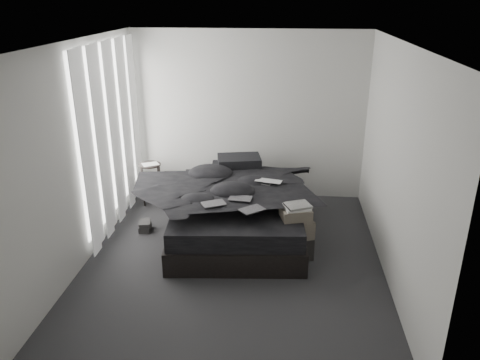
# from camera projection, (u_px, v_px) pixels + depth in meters

# --- Properties ---
(floor) EXTENTS (3.60, 4.20, 0.01)m
(floor) POSITION_uv_depth(u_px,v_px,m) (234.00, 260.00, 5.78)
(floor) COLOR #29292B
(floor) RESTS_ON ground
(ceiling) EXTENTS (3.60, 4.20, 0.01)m
(ceiling) POSITION_uv_depth(u_px,v_px,m) (232.00, 42.00, 4.82)
(ceiling) COLOR white
(ceiling) RESTS_ON ground
(wall_back) EXTENTS (3.60, 0.01, 2.60)m
(wall_back) POSITION_uv_depth(u_px,v_px,m) (248.00, 116.00, 7.24)
(wall_back) COLOR beige
(wall_back) RESTS_ON ground
(wall_front) EXTENTS (3.60, 0.01, 2.60)m
(wall_front) POSITION_uv_depth(u_px,v_px,m) (201.00, 258.00, 3.36)
(wall_front) COLOR beige
(wall_front) RESTS_ON ground
(wall_left) EXTENTS (0.01, 4.20, 2.60)m
(wall_left) POSITION_uv_depth(u_px,v_px,m) (80.00, 156.00, 5.46)
(wall_left) COLOR beige
(wall_left) RESTS_ON ground
(wall_right) EXTENTS (0.01, 4.20, 2.60)m
(wall_right) POSITION_uv_depth(u_px,v_px,m) (396.00, 166.00, 5.14)
(wall_right) COLOR beige
(wall_right) RESTS_ON ground
(window_left) EXTENTS (0.02, 2.00, 2.30)m
(window_left) POSITION_uv_depth(u_px,v_px,m) (109.00, 131.00, 6.28)
(window_left) COLOR white
(window_left) RESTS_ON wall_left
(curtain_left) EXTENTS (0.06, 2.12, 2.48)m
(curtain_left) POSITION_uv_depth(u_px,v_px,m) (113.00, 136.00, 6.30)
(curtain_left) COLOR white
(curtain_left) RESTS_ON wall_left
(bed) EXTENTS (1.86, 2.35, 0.30)m
(bed) POSITION_uv_depth(u_px,v_px,m) (237.00, 223.00, 6.38)
(bed) COLOR black
(bed) RESTS_ON floor
(mattress) EXTENTS (1.79, 2.28, 0.24)m
(mattress) POSITION_uv_depth(u_px,v_px,m) (237.00, 206.00, 6.28)
(mattress) COLOR black
(mattress) RESTS_ON bed
(duvet) EXTENTS (1.79, 2.02, 0.26)m
(duvet) POSITION_uv_depth(u_px,v_px,m) (237.00, 190.00, 6.14)
(duvet) COLOR black
(duvet) RESTS_ON mattress
(pillow_lower) EXTENTS (0.70, 0.51, 0.15)m
(pillow_lower) POSITION_uv_depth(u_px,v_px,m) (234.00, 170.00, 7.01)
(pillow_lower) COLOR black
(pillow_lower) RESTS_ON mattress
(pillow_upper) EXTENTS (0.69, 0.54, 0.14)m
(pillow_upper) POSITION_uv_depth(u_px,v_px,m) (239.00, 161.00, 6.93)
(pillow_upper) COLOR black
(pillow_upper) RESTS_ON pillow_lower
(laptop) EXTENTS (0.40, 0.30, 0.03)m
(laptop) POSITION_uv_depth(u_px,v_px,m) (268.00, 177.00, 6.18)
(laptop) COLOR silver
(laptop) RESTS_ON duvet
(comic_a) EXTENTS (0.33, 0.29, 0.01)m
(comic_a) POSITION_uv_depth(u_px,v_px,m) (213.00, 197.00, 5.59)
(comic_a) COLOR black
(comic_a) RESTS_ON duvet
(comic_b) EXTENTS (0.30, 0.22, 0.01)m
(comic_b) POSITION_uv_depth(u_px,v_px,m) (240.00, 192.00, 5.74)
(comic_b) COLOR black
(comic_b) RESTS_ON duvet
(comic_c) EXTENTS (0.33, 0.32, 0.01)m
(comic_c) POSITION_uv_depth(u_px,v_px,m) (252.00, 202.00, 5.43)
(comic_c) COLOR black
(comic_c) RESTS_ON duvet
(side_stand) EXTENTS (0.44, 0.44, 0.63)m
(side_stand) POSITION_uv_depth(u_px,v_px,m) (151.00, 183.00, 7.29)
(side_stand) COLOR black
(side_stand) RESTS_ON floor
(papers) EXTENTS (0.30, 0.28, 0.01)m
(papers) POSITION_uv_depth(u_px,v_px,m) (150.00, 164.00, 7.16)
(papers) COLOR white
(papers) RESTS_ON side_stand
(floor_books) EXTENTS (0.18, 0.23, 0.15)m
(floor_books) POSITION_uv_depth(u_px,v_px,m) (145.00, 226.00, 6.48)
(floor_books) COLOR black
(floor_books) RESTS_ON floor
(box_lower) EXTENTS (0.47, 0.41, 0.29)m
(box_lower) POSITION_uv_depth(u_px,v_px,m) (295.00, 246.00, 5.81)
(box_lower) COLOR black
(box_lower) RESTS_ON floor
(box_mid) EXTENTS (0.45, 0.41, 0.22)m
(box_mid) POSITION_uv_depth(u_px,v_px,m) (297.00, 228.00, 5.71)
(box_mid) COLOR #5C5449
(box_mid) RESTS_ON box_lower
(box_upper) EXTENTS (0.41, 0.36, 0.15)m
(box_upper) POSITION_uv_depth(u_px,v_px,m) (296.00, 214.00, 5.64)
(box_upper) COLOR #5C5449
(box_upper) RESTS_ON box_mid
(art_book_white) EXTENTS (0.36, 0.32, 0.03)m
(art_book_white) POSITION_uv_depth(u_px,v_px,m) (297.00, 207.00, 5.61)
(art_book_white) COLOR silver
(art_book_white) RESTS_ON box_upper
(art_book_snake) EXTENTS (0.36, 0.33, 0.03)m
(art_book_snake) POSITION_uv_depth(u_px,v_px,m) (298.00, 205.00, 5.60)
(art_book_snake) COLOR silver
(art_book_snake) RESTS_ON art_book_white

